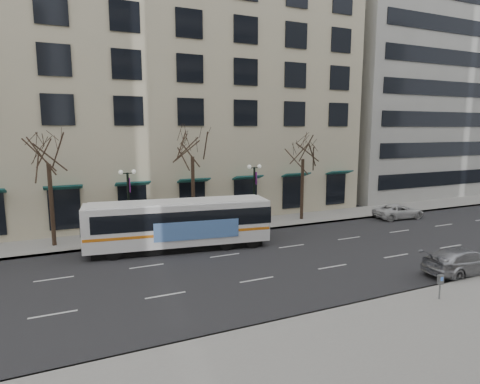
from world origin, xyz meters
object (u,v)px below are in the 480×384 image
tree_far_left (47,150)px  tree_far_mid (192,144)px  lamp_post_left (129,201)px  city_bus (180,223)px  silver_car (464,261)px  pay_station (440,282)px  lamp_post_right (254,192)px  white_pickup (398,211)px  tree_far_right (303,148)px

tree_far_left → tree_far_mid: 10.00m
tree_far_left → lamp_post_left: tree_far_left is taller
city_bus → silver_car: city_bus is taller
city_bus → silver_car: 17.28m
pay_station → silver_car: bearing=34.8°
tree_far_mid → silver_car: 19.62m
tree_far_left → lamp_post_right: size_ratio=1.60×
tree_far_left → pay_station: tree_far_left is taller
lamp_post_right → white_pickup: lamp_post_right is taller
tree_far_right → silver_car: bearing=-86.1°
tree_far_left → pay_station: (16.54, -17.14, -5.70)m
lamp_post_right → silver_car: 15.77m
city_bus → pay_station: city_bus is taller
pay_station → tree_far_right: bearing=87.9°
tree_far_left → silver_car: size_ratio=1.66×
city_bus → white_pickup: bearing=10.6°
lamp_post_left → city_bus: (2.80, -3.33, -1.14)m
tree_far_left → lamp_post_right: tree_far_left is taller
tree_far_mid → city_bus: 6.80m
tree_far_mid → tree_far_right: bearing=-0.0°
city_bus → lamp_post_right: bearing=32.6°
silver_car → lamp_post_left: bearing=50.6°
tree_far_mid → pay_station: 19.27m
city_bus → silver_car: size_ratio=2.46×
silver_car → white_pickup: (7.49, 12.10, -0.09)m
city_bus → pay_station: bearing=-48.7°
city_bus → silver_car: (13.23, -11.07, -1.07)m
tree_far_left → tree_far_mid: tree_far_mid is taller
tree_far_mid → city_bus: tree_far_mid is taller
lamp_post_left → city_bus: bearing=-49.9°
tree_far_mid → city_bus: (-2.19, -3.93, -5.10)m
lamp_post_right → white_pickup: bearing=-9.7°
tree_far_mid → lamp_post_right: 6.41m
pay_station → tree_far_left: bearing=143.3°
tree_far_right → tree_far_mid: bearing=180.0°
silver_car → pay_station: 4.98m
tree_far_mid → pay_station: tree_far_mid is taller
tree_far_left → white_pickup: tree_far_left is taller
lamp_post_left → white_pickup: lamp_post_left is taller
tree_far_right → lamp_post_right: bearing=-173.1°
lamp_post_left → city_bus: lamp_post_left is taller
lamp_post_right → pay_station: 16.72m
tree_far_left → tree_far_right: bearing=0.0°
tree_far_mid → city_bus: bearing=-119.2°
tree_far_right → white_pickup: 10.69m
tree_far_right → pay_station: tree_far_right is taller
silver_car → pay_station: silver_car is taller
lamp_post_left → pay_station: (11.53, -16.54, -1.94)m
white_pickup → lamp_post_left: bearing=89.5°
tree_far_right → silver_car: size_ratio=1.60×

